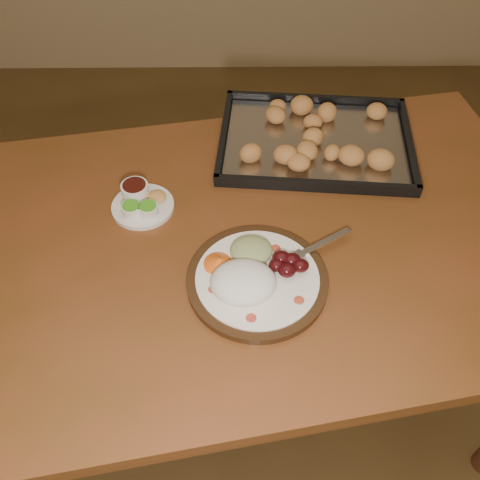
{
  "coord_description": "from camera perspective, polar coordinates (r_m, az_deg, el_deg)",
  "views": [
    {
      "loc": [
        0.06,
        -0.75,
        1.66
      ],
      "look_at": [
        0.07,
        0.02,
        0.77
      ],
      "focal_mm": 40.0,
      "sensor_mm": 36.0,
      "label": 1
    }
  ],
  "objects": [
    {
      "name": "dinner_plate",
      "position": [
        1.11,
        1.47,
        -3.95
      ],
      "size": [
        0.36,
        0.3,
        0.07
      ],
      "rotation": [
        0.0,
        0.0,
        0.55
      ],
      "color": "#311C0D",
      "rests_on": "dining_table"
    },
    {
      "name": "ground",
      "position": [
        1.82,
        -2.27,
        -16.52
      ],
      "size": [
        4.0,
        4.0,
        0.0
      ],
      "primitive_type": "plane",
      "color": "brown",
      "rests_on": "ground"
    },
    {
      "name": "baking_tray",
      "position": [
        1.45,
        8.06,
        10.58
      ],
      "size": [
        0.53,
        0.41,
        0.05
      ],
      "rotation": [
        0.0,
        0.0,
        -0.09
      ],
      "color": "black",
      "rests_on": "dining_table"
    },
    {
      "name": "condiment_saucer",
      "position": [
        1.28,
        -10.54,
        4.02
      ],
      "size": [
        0.15,
        0.15,
        0.05
      ],
      "rotation": [
        0.0,
        0.0,
        0.29
      ],
      "color": "white",
      "rests_on": "dining_table"
    },
    {
      "name": "dining_table",
      "position": [
        1.28,
        -0.22,
        -2.61
      ],
      "size": [
        1.63,
        1.15,
        0.75
      ],
      "rotation": [
        0.0,
        0.0,
        0.17
      ],
      "color": "brown",
      "rests_on": "ground"
    }
  ]
}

